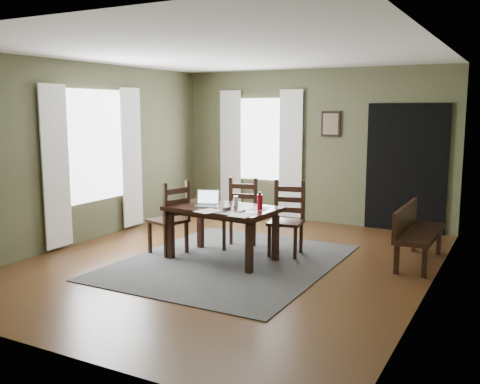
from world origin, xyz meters
The scene contains 24 objects.
ground centered at (0.00, 0.00, -0.01)m, with size 5.00×6.00×0.01m.
room_shell centered at (0.00, 0.00, 1.80)m, with size 5.02×6.02×2.71m.
rug centered at (0.00, 0.00, 0.01)m, with size 2.60×3.20×0.01m.
dining_table centered at (-0.13, 0.06, 0.64)m, with size 1.49×0.96×0.72m.
chair_end centered at (-0.91, -0.04, 0.50)m, with size 0.56×0.56×1.03m.
chair_back_left centered at (-0.22, 0.72, 0.49)m, with size 0.52×0.53×1.00m.
chair_back_right centered at (0.51, 0.71, 0.50)m, with size 0.51×0.51×1.01m.
bench centered at (2.15, 1.11, 0.46)m, with size 0.44×1.36×0.77m.
laptop centered at (-0.34, 0.01, 0.78)m, with size 0.38×0.35×0.21m.
computer_mouse centered at (0.02, -0.10, 0.74)m, with size 0.06×0.10×0.03m, color #3F3F42.
tv_remote centered at (0.25, -0.12, 0.74)m, with size 0.05×0.18×0.02m, color black.
drinking_glass centered at (-0.01, 0.19, 0.79)m, with size 0.06×0.06×0.13m, color silver.
water_bottle centered at (0.41, 0.06, 0.84)m, with size 0.08×0.08×0.24m.
paper_b centered at (0.37, -0.31, 0.73)m, with size 0.25×0.33×0.00m, color white.
paper_d centered at (0.36, 0.16, 0.73)m, with size 0.22×0.29×0.00m, color white.
paper_e centered at (-0.14, -0.30, 0.73)m, with size 0.24×0.31×0.00m, color white.
window_left centered at (-2.47, 0.20, 1.45)m, with size 0.01×1.30×1.70m.
window_back centered at (-1.00, 2.97, 1.45)m, with size 1.00×0.01×1.50m.
curtain_left_near centered at (-2.44, -0.62, 1.20)m, with size 0.03×0.48×2.30m.
curtain_left_far centered at (-2.44, 1.02, 1.20)m, with size 0.03×0.48×2.30m.
curtain_back_left centered at (-1.62, 2.94, 1.20)m, with size 0.44×0.03×2.30m.
curtain_back_right centered at (-0.38, 2.94, 1.20)m, with size 0.44×0.03×2.30m.
framed_picture centered at (0.35, 2.97, 1.75)m, with size 0.34×0.03×0.44m.
doorway_back centered at (1.65, 2.97, 1.05)m, with size 1.30×0.03×2.10m.
Camera 1 is at (3.36, -5.96, 2.01)m, focal length 40.00 mm.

